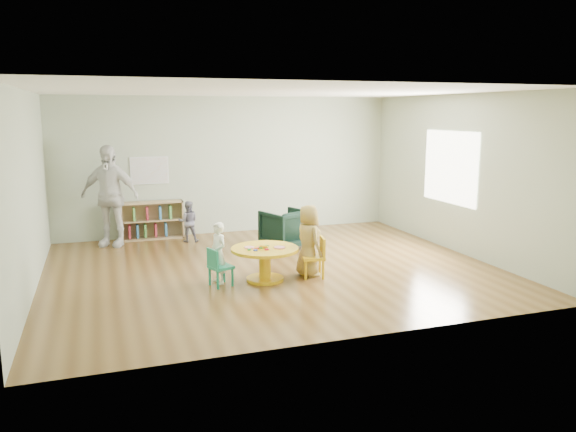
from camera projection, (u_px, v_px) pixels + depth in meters
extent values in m
plane|color=brown|center=(272.00, 269.00, 9.05)|extent=(7.00, 7.00, 0.00)
cube|color=white|center=(271.00, 94.00, 8.54)|extent=(7.00, 6.00, 0.10)
cube|color=#99A88F|center=(229.00, 165.00, 11.58)|extent=(7.00, 0.10, 2.80)
cube|color=#99A88F|center=(354.00, 215.00, 6.00)|extent=(7.00, 0.10, 2.80)
cube|color=#99A88F|center=(27.00, 193.00, 7.68)|extent=(0.10, 6.00, 2.80)
cube|color=#99A88F|center=(461.00, 174.00, 9.90)|extent=(0.10, 6.00, 2.80)
cube|color=white|center=(450.00, 167.00, 10.15)|extent=(0.02, 1.60, 1.30)
cylinder|color=gold|center=(265.00, 265.00, 8.38)|extent=(0.18, 0.18, 0.46)
cylinder|color=gold|center=(265.00, 279.00, 8.42)|extent=(0.56, 0.56, 0.04)
cylinder|color=gold|center=(265.00, 249.00, 8.33)|extent=(1.01, 1.01, 0.04)
cylinder|color=pink|center=(249.00, 247.00, 8.31)|extent=(0.15, 0.15, 0.01)
cylinder|color=pink|center=(280.00, 247.00, 8.31)|extent=(0.17, 0.17, 0.01)
cylinder|color=gold|center=(264.00, 247.00, 8.30)|extent=(0.12, 0.11, 0.04)
cylinder|color=#167D2A|center=(261.00, 248.00, 8.23)|extent=(0.05, 0.05, 0.02)
cylinder|color=#167D2A|center=(267.00, 245.00, 8.37)|extent=(0.05, 0.05, 0.02)
cube|color=red|center=(267.00, 249.00, 8.19)|extent=(0.06, 0.05, 0.02)
cube|color=#EA4D13|center=(256.00, 248.00, 8.25)|extent=(0.06, 0.06, 0.02)
cube|color=blue|center=(255.00, 250.00, 8.15)|extent=(0.07, 0.06, 0.02)
cube|color=#167D2A|center=(249.00, 250.00, 8.17)|extent=(0.06, 0.06, 0.02)
cube|color=red|center=(259.00, 248.00, 8.29)|extent=(0.06, 0.05, 0.02)
cube|color=#198B66|center=(221.00, 267.00, 8.11)|extent=(0.38, 0.38, 0.04)
cube|color=#198B66|center=(213.00, 258.00, 8.01)|extent=(0.12, 0.30, 0.26)
cylinder|color=#198B66|center=(210.00, 276.00, 8.16)|extent=(0.04, 0.04, 0.26)
cylinder|color=#198B66|center=(218.00, 280.00, 7.97)|extent=(0.04, 0.04, 0.26)
cylinder|color=#198B66|center=(224.00, 274.00, 8.30)|extent=(0.04, 0.04, 0.26)
cylinder|color=#198B66|center=(232.00, 277.00, 8.11)|extent=(0.04, 0.04, 0.26)
cube|color=gold|center=(313.00, 257.00, 8.53)|extent=(0.39, 0.39, 0.04)
cube|color=gold|center=(322.00, 246.00, 8.51)|extent=(0.10, 0.33, 0.29)
cylinder|color=gold|center=(323.00, 270.00, 8.44)|extent=(0.04, 0.04, 0.29)
cylinder|color=gold|center=(320.00, 265.00, 8.70)|extent=(0.04, 0.04, 0.29)
cylinder|color=gold|center=(306.00, 271.00, 8.41)|extent=(0.04, 0.04, 0.29)
cylinder|color=gold|center=(303.00, 266.00, 8.67)|extent=(0.04, 0.04, 0.29)
cube|color=#9F8358|center=(122.00, 222.00, 10.92)|extent=(0.03, 0.30, 0.75)
cube|color=#9F8358|center=(182.00, 218.00, 11.29)|extent=(0.03, 0.30, 0.75)
cube|color=#9F8358|center=(153.00, 238.00, 11.17)|extent=(1.20, 0.30, 0.03)
cube|color=#9F8358|center=(152.00, 202.00, 11.04)|extent=(1.20, 0.30, 0.03)
cube|color=#9F8358|center=(153.00, 220.00, 11.11)|extent=(1.14, 0.28, 0.03)
cube|color=#9F8358|center=(152.00, 219.00, 11.24)|extent=(1.20, 0.02, 0.75)
cube|color=#B02F42|center=(130.00, 232.00, 10.98)|extent=(0.04, 0.18, 0.26)
cube|color=#367EBD|center=(137.00, 231.00, 11.03)|extent=(0.04, 0.18, 0.26)
cube|color=#59A94E|center=(145.00, 231.00, 11.08)|extent=(0.04, 0.18, 0.26)
cube|color=#B02F42|center=(156.00, 230.00, 11.14)|extent=(0.04, 0.18, 0.26)
cube|color=#367EBD|center=(166.00, 229.00, 11.20)|extent=(0.04, 0.18, 0.26)
cube|color=#59A94E|center=(134.00, 214.00, 10.95)|extent=(0.04, 0.18, 0.26)
cube|color=#B02F42|center=(147.00, 213.00, 11.03)|extent=(0.04, 0.18, 0.26)
cube|color=#367EBD|center=(160.00, 213.00, 11.11)|extent=(0.04, 0.18, 0.26)
cube|color=#59A94E|center=(170.00, 212.00, 11.17)|extent=(0.04, 0.18, 0.26)
cube|color=silver|center=(150.00, 170.00, 11.07)|extent=(0.74, 0.01, 0.54)
cube|color=#E24A2F|center=(150.00, 170.00, 11.07)|extent=(0.70, 0.00, 0.50)
imported|color=black|center=(286.00, 229.00, 10.41)|extent=(0.97, 0.99, 0.71)
imported|color=white|center=(218.00, 253.00, 8.21)|extent=(0.31, 0.38, 0.91)
imported|color=yellow|center=(308.00, 241.00, 8.56)|extent=(0.44, 0.60, 1.11)
imported|color=#161739|center=(188.00, 222.00, 10.84)|extent=(0.44, 0.37, 0.80)
imported|color=silver|center=(109.00, 196.00, 10.44)|extent=(1.20, 0.90, 1.90)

